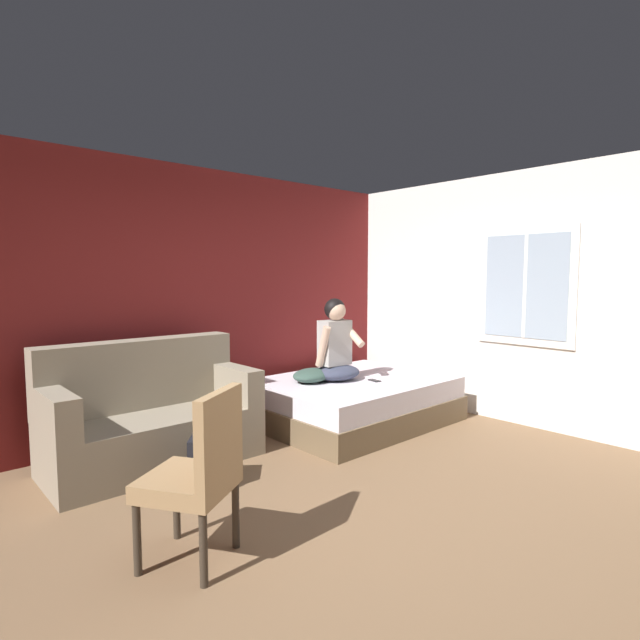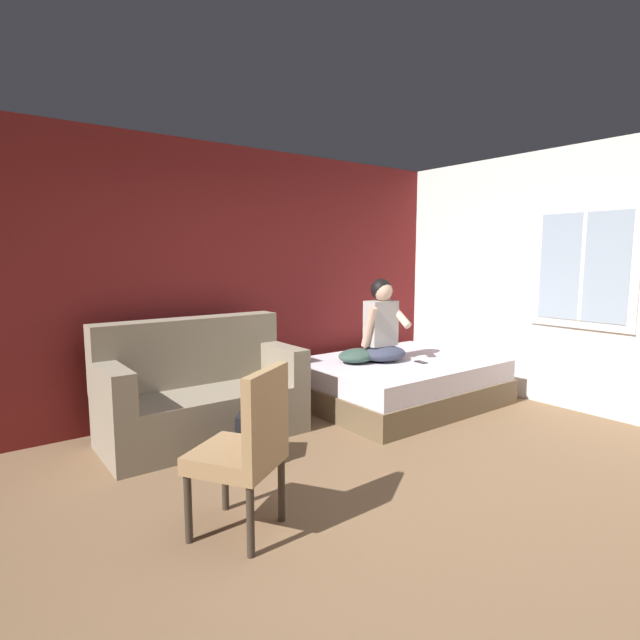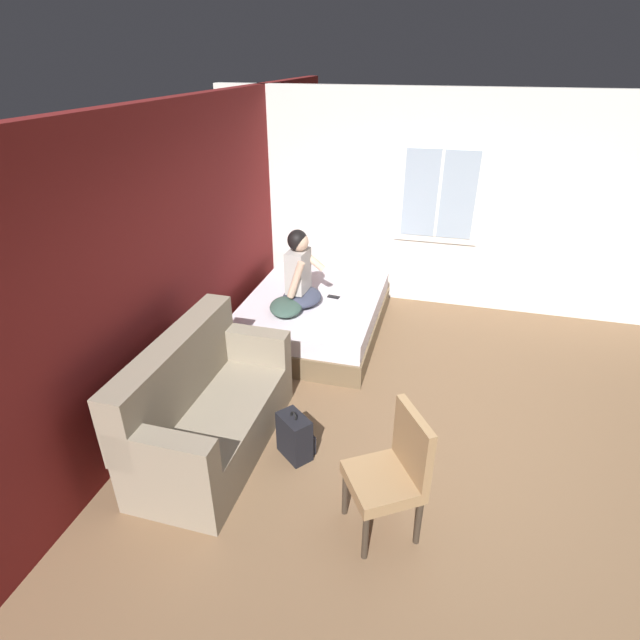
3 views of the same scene
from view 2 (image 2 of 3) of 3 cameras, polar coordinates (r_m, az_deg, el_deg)
The scene contains 10 objects.
ground_plane at distance 3.32m, azimuth 8.54°, elevation -21.53°, with size 40.00×40.00×0.00m, color brown.
wall_back_accent at distance 5.18m, azimuth -13.17°, elevation 4.44°, with size 11.07×0.16×2.70m, color maroon.
wall_side_with_window at distance 5.59m, azimuth 31.84°, elevation 3.75°, with size 0.19×6.68×2.70m.
bed at distance 5.53m, azimuth 9.11°, elevation -6.97°, with size 2.02×1.56×0.48m.
couch at distance 4.56m, azimuth -13.48°, elevation -8.16°, with size 1.71×0.84×1.04m.
side_chair at distance 2.94m, azimuth -8.41°, elevation -13.97°, with size 0.64×0.64×0.98m.
person_seated at distance 5.35m, azimuth 7.09°, elevation -0.86°, with size 0.55×0.48×0.88m.
backpack at distance 4.00m, azimuth -7.76°, elevation -13.24°, with size 0.35×0.35×0.46m.
throw_pillow at distance 5.29m, azimuth 4.32°, elevation -4.07°, with size 0.48×0.36×0.14m, color #385147.
cell_phone at distance 5.37m, azimuth 11.46°, elevation -4.73°, with size 0.07×0.14×0.01m, color black.
Camera 2 is at (-2.09, -2.02, 1.60)m, focal length 28.00 mm.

